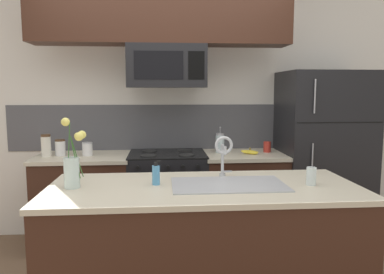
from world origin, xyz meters
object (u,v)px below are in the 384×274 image
Objects in this scene: storage_jar_medium at (60,148)px; french_press at (220,143)px; refrigerator at (322,156)px; storage_jar_tall at (46,146)px; drinking_glass at (311,176)px; storage_jar_short at (87,149)px; banana_bunch at (250,152)px; dish_soap_bottle at (156,175)px; stove_range at (168,198)px; coffee_tin at (267,147)px; flower_vase at (73,167)px; sink_faucet at (224,151)px; microwave at (167,67)px.

storage_jar_medium is 0.60× the size of french_press.
storage_jar_tall is (-2.76, -0.05, 0.15)m from refrigerator.
french_press is 2.20× the size of drinking_glass.
storage_jar_short is at bearing -177.10° from french_press.
banana_bunch is 1.15× the size of dish_soap_bottle.
stove_range is at bearing 175.82° from banana_bunch.
french_press is at bearing 178.83° from coffee_tin.
flower_vase is (-0.63, -1.24, 0.59)m from stove_range.
storage_jar_tall is 1.58m from dish_soap_bottle.
french_press is (-1.06, 0.04, 0.14)m from refrigerator.
stove_range is at bearing -179.28° from refrigerator.
drinking_glass is at bearing -93.56° from coffee_tin.
coffee_tin is at bearing 2.15° from storage_jar_tall.
refrigerator is 5.65× the size of sink_faucet.
banana_bunch is (-0.78, -0.08, 0.07)m from refrigerator.
storage_jar_tall reaches higher than storage_jar_short.
coffee_tin is (0.21, 0.11, 0.03)m from banana_bunch.
storage_jar_tall is 1.85m from sink_faucet.
stove_range is 2.03× the size of flower_vase.
dish_soap_bottle is 0.36× the size of flower_vase.
microwave is at bearing -178.53° from refrigerator.
storage_jar_tall is 1.31m from flower_vase.
coffee_tin is at bearing 1.80° from storage_jar_short.
storage_jar_medium is 1.77m from sink_faucet.
banana_bunch is 0.24m from coffee_tin.
stove_range is 1.28m from sink_faucet.
stove_range is 1.65m from refrigerator.
storage_jar_medium is 0.52× the size of sink_faucet.
microwave reaches higher than drinking_glass.
storage_jar_tall reaches higher than banana_bunch.
stove_range is 1.16m from storage_jar_medium.
storage_jar_tall is at bearing -178.41° from stove_range.
storage_jar_tall is 0.39m from storage_jar_short.
banana_bunch is at bearing -4.18° from stove_range.
dish_soap_bottle reaches higher than storage_jar_medium.
storage_jar_tall is at bearing 132.28° from dish_soap_bottle.
drinking_glass is (0.94, -1.27, -0.80)m from microwave.
refrigerator is at bearing -2.16° from french_press.
microwave is 0.93m from french_press.
sink_faucet is (-1.21, -1.05, 0.24)m from refrigerator.
flower_vase is (-0.54, -0.03, 0.07)m from dish_soap_bottle.
banana_bunch is 1.46m from dish_soap_bottle.
sink_faucet is at bearing -32.83° from storage_jar_tall.
refrigerator is 15.73× the size of coffee_tin.
sink_faucet is at bearing -120.39° from coffee_tin.
sink_faucet is at bearing 154.43° from drinking_glass.
french_press reaches higher than storage_jar_tall.
storage_jar_medium is (0.12, 0.04, -0.03)m from storage_jar_tall.
microwave is 1.84m from refrigerator.
sink_faucet is at bearing -97.63° from french_press.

